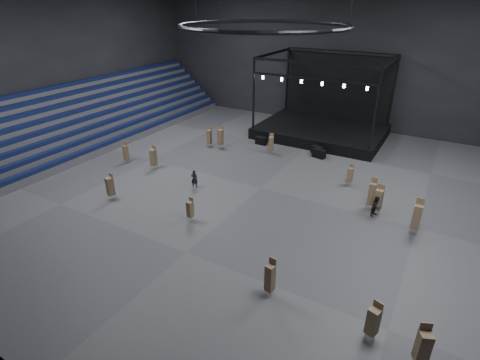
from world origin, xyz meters
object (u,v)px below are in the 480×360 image
Objects in this scene: chair_stack_0 at (221,137)px; chair_stack_3 at (417,216)px; chair_stack_11 at (350,175)px; crew_member at (376,206)px; chair_stack_6 at (190,209)px; flight_case_left at (261,141)px; flight_case_right at (317,150)px; man_center at (194,179)px; chair_stack_8 at (110,186)px; stage at (323,123)px; chair_stack_10 at (372,193)px; chair_stack_9 at (271,143)px; chair_stack_12 at (423,346)px; chair_stack_1 at (126,152)px; chair_stack_5 at (373,320)px; chair_stack_4 at (209,136)px; chair_stack_13 at (153,157)px; chair_stack_7 at (270,277)px; chair_stack_2 at (379,199)px; flight_case_mid at (319,153)px.

chair_stack_0 is 0.94× the size of chair_stack_3.
chair_stack_11 reaches higher than crew_member.
chair_stack_3 is 1.44× the size of chair_stack_6.
chair_stack_3 reaches higher than flight_case_left.
chair_stack_3 reaches higher than flight_case_right.
man_center is 1.02× the size of crew_member.
flight_case_right is 20.99m from chair_stack_8.
stage is 5.30× the size of chair_stack_10.
chair_stack_6 is 1.18× the size of crew_member.
chair_stack_9 is 25.80m from chair_stack_12.
flight_case_left is at bearing 45.83° from chair_stack_0.
chair_stack_3 is at bearing 1.57° from chair_stack_1.
chair_stack_5 is (19.92, -17.82, -0.12)m from chair_stack_0.
chair_stack_4 is at bearing 107.40° from chair_stack_8.
chair_stack_1 is at bearing -157.64° from chair_stack_11.
flight_case_right is 4.91m from chair_stack_9.
chair_stack_13 is at bearing -106.93° from chair_stack_0.
chair_stack_3 reaches higher than chair_stack_1.
chair_stack_0 is 1.15× the size of chair_stack_1.
stage is 6.07× the size of chair_stack_8.
stage is 8.69× the size of man_center.
chair_stack_11 is at bearing -7.42° from chair_stack_0.
chair_stack_8 is 23.92m from chair_stack_12.
chair_stack_7 is (-5.49, 0.25, 0.05)m from chair_stack_5.
stage is 19.60m from man_center.
chair_stack_10 is at bearing -21.50° from chair_stack_4.
stage is 7.01× the size of chair_stack_11.
chair_stack_3 is at bearing 4.82° from chair_stack_13.
crew_member is at bearing -93.48° from chair_stack_2.
flight_case_mid is 5.03m from chair_stack_9.
chair_stack_4 is at bearing 159.19° from chair_stack_3.
man_center is at bearing -142.80° from chair_stack_11.
chair_stack_13 reaches higher than flight_case_mid.
crew_member is at bearing -46.42° from chair_stack_11.
crew_member is (3.06, -3.95, -0.25)m from chair_stack_11.
stage is at bearing 40.64° from chair_stack_4.
chair_stack_13 is 1.50× the size of man_center.
chair_stack_4 is 0.93× the size of chair_stack_12.
chair_stack_9 is (-15.09, 8.49, -0.25)m from chair_stack_3.
stage reaches higher than chair_stack_10.
chair_stack_12 is (23.56, -4.16, 0.06)m from chair_stack_8.
chair_stack_5 is 18.99m from man_center.
flight_case_right is at bearing 12.95° from chair_stack_4.
chair_stack_8 reaches higher than chair_stack_11.
chair_stack_11 is at bearing 16.01° from chair_stack_1.
chair_stack_1 is 23.13m from chair_stack_10.
chair_stack_6 is 7.52m from chair_stack_8.
crew_member is (12.24, -7.33, -0.35)m from chair_stack_9.
chair_stack_7 is (15.78, -17.37, 0.07)m from chair_stack_4.
chair_stack_7 is (4.77, -21.21, 0.83)m from flight_case_right.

